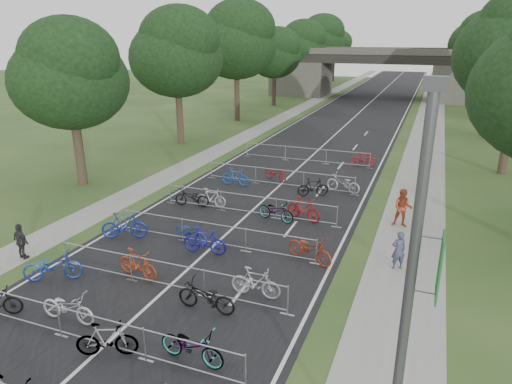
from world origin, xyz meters
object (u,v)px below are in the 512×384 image
at_px(pedestrian_c, 21,242).
at_px(overpass_bridge, 378,73).
at_px(lamppost, 408,311).
at_px(pedestrian_b, 403,208).
at_px(pedestrian_a, 398,250).

bearing_deg(pedestrian_c, overpass_bridge, -87.42).
distance_m(lamppost, pedestrian_b, 14.68).
bearing_deg(pedestrian_b, pedestrian_a, -88.97).
bearing_deg(pedestrian_c, pedestrian_b, -137.99).
bearing_deg(lamppost, pedestrian_b, 93.40).
bearing_deg(pedestrian_a, overpass_bridge, -110.83).
height_order(overpass_bridge, lamppost, lamppost).
xyz_separation_m(pedestrian_a, pedestrian_b, (-0.19, 4.46, 0.14)).
relative_size(lamppost, pedestrian_c, 5.37).
xyz_separation_m(lamppost, pedestrian_b, (-0.85, 14.27, -3.35)).
distance_m(overpass_bridge, pedestrian_c, 58.38).
height_order(pedestrian_a, pedestrian_c, pedestrian_a).
bearing_deg(lamppost, pedestrian_a, 93.82).
bearing_deg(lamppost, pedestrian_c, 161.42).
relative_size(lamppost, pedestrian_b, 4.39).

